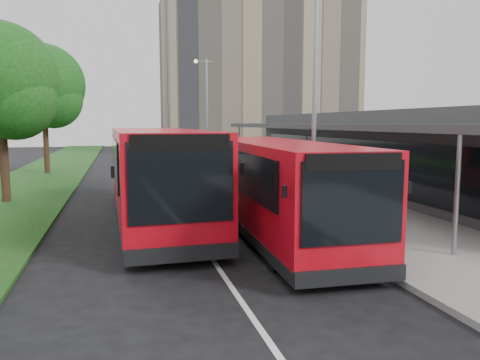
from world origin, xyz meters
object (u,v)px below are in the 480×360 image
object	(u,v)px
lamp_post_near	(313,85)
bus_second	(156,175)
lamp_post_far	(206,106)
bus_main	(277,188)
car_far	(131,147)
car_near	(156,151)
tree_far	(43,90)
tree_mid	(0,87)
bollard	(234,163)
litter_bin	(287,180)

from	to	relation	value
lamp_post_near	bus_second	size ratio (longest dim) A/B	0.70
lamp_post_far	bus_main	xyz separation A→B (m)	(-1.72, -21.45, -3.23)
bus_second	car_far	size ratio (longest dim) A/B	3.57
bus_second	car_near	bearing A→B (deg)	84.26
tree_far	car_far	bearing A→B (deg)	75.39
bus_main	tree_mid	bearing A→B (deg)	139.71
lamp_post_far	bollard	size ratio (longest dim) A/B	8.02
lamp_post_far	car_far	xyz separation A→B (m)	(-4.95, 22.75, -4.19)
litter_bin	car_near	bearing A→B (deg)	98.85
litter_bin	car_near	world-z (taller)	litter_bin
tree_mid	bus_second	xyz separation A→B (m)	(6.01, -5.62, -3.30)
lamp_post_far	bus_main	distance (m)	21.76
bus_second	car_far	xyz separation A→B (m)	(0.17, 41.31, -1.13)
lamp_post_near	bollard	distance (m)	17.39
bus_main	litter_bin	bearing A→B (deg)	69.79
car_far	bus_main	bearing A→B (deg)	-82.13
litter_bin	lamp_post_near	bearing A→B (deg)	-103.50
bus_main	litter_bin	world-z (taller)	bus_main
lamp_post_near	car_far	distance (m)	43.24
tree_mid	car_far	bearing A→B (deg)	80.19
lamp_post_far	car_near	distance (m)	15.48
tree_far	car_near	size ratio (longest dim) A/B	2.67
litter_bin	bollard	xyz separation A→B (m)	(-0.29, 9.94, -0.01)
tree_mid	bus_main	xyz separation A→B (m)	(9.41, -8.50, -3.48)
tree_mid	car_near	xyz separation A→B (m)	(8.47, 27.62, -4.41)
litter_bin	bollard	world-z (taller)	litter_bin
lamp_post_far	car_far	world-z (taller)	lamp_post_far
bus_main	car_near	bearing A→B (deg)	93.29
lamp_post_near	lamp_post_far	xyz separation A→B (m)	(0.00, 20.00, 0.00)
bollard	litter_bin	bearing A→B (deg)	-88.31
litter_bin	car_far	xyz separation A→B (m)	(-6.61, 35.84, -0.13)
litter_bin	bollard	size ratio (longest dim) A/B	1.02
lamp_post_near	litter_bin	bearing A→B (deg)	76.50
bus_main	litter_bin	xyz separation A→B (m)	(3.38, 8.36, -0.83)
tree_mid	bus_second	world-z (taller)	tree_mid
tree_far	bus_second	world-z (taller)	tree_far
lamp_post_near	bus_main	world-z (taller)	lamp_post_near
lamp_post_near	bus_second	bearing A→B (deg)	164.33
bollard	car_near	size ratio (longest dim) A/B	0.31
lamp_post_far	litter_bin	xyz separation A→B (m)	(1.66, -13.09, -4.06)
bus_main	litter_bin	distance (m)	9.05
lamp_post_near	bus_main	size ratio (longest dim) A/B	0.78
bus_second	litter_bin	distance (m)	8.77
lamp_post_far	bus_second	size ratio (longest dim) A/B	0.70
litter_bin	bus_main	bearing A→B (deg)	-112.01
bus_second	tree_mid	bearing A→B (deg)	135.42
bollard	bus_second	bearing A→B (deg)	-112.83
car_near	bus_second	bearing A→B (deg)	-83.30
tree_far	bus_second	xyz separation A→B (m)	(6.01, -17.62, -3.95)
bus_main	lamp_post_far	bearing A→B (deg)	87.22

